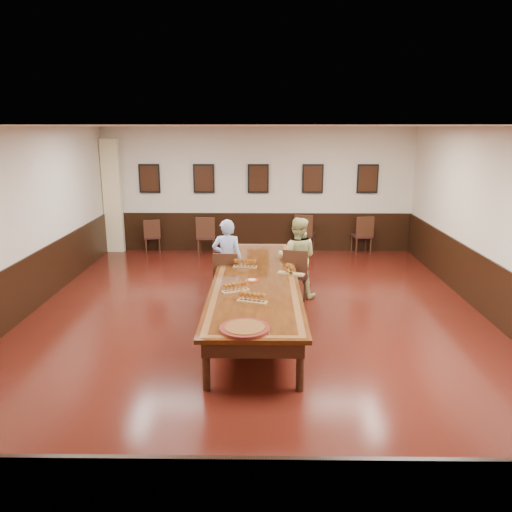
{
  "coord_description": "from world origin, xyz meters",
  "views": [
    {
      "loc": [
        0.11,
        -7.93,
        3.19
      ],
      "look_at": [
        0.0,
        0.5,
        1.0
      ],
      "focal_mm": 35.0,
      "sensor_mm": 36.0,
      "label": 1
    }
  ],
  "objects_px": {
    "carved_platter": "(245,328)",
    "spare_chair_a": "(152,236)",
    "chair_man": "(227,276)",
    "chair_woman": "(296,273)",
    "person_man": "(227,260)",
    "spare_chair_b": "(207,236)",
    "spare_chair_c": "(305,233)",
    "conference_table": "(256,286)",
    "person_woman": "(297,258)",
    "spare_chair_d": "(362,234)"
  },
  "relations": [
    {
      "from": "person_woman",
      "to": "spare_chair_b",
      "type": "bearing_deg",
      "value": -45.82
    },
    {
      "from": "person_man",
      "to": "spare_chair_c",
      "type": "bearing_deg",
      "value": -112.28
    },
    {
      "from": "spare_chair_c",
      "to": "spare_chair_b",
      "type": "bearing_deg",
      "value": 21.96
    },
    {
      "from": "spare_chair_a",
      "to": "person_man",
      "type": "xyz_separation_m",
      "value": [
        2.22,
        -3.64,
        0.33
      ]
    },
    {
      "from": "spare_chair_d",
      "to": "person_woman",
      "type": "relative_size",
      "value": 0.64
    },
    {
      "from": "conference_table",
      "to": "carved_platter",
      "type": "relative_size",
      "value": 7.32
    },
    {
      "from": "chair_woman",
      "to": "person_woman",
      "type": "distance_m",
      "value": 0.3
    },
    {
      "from": "chair_man",
      "to": "person_man",
      "type": "height_order",
      "value": "person_man"
    },
    {
      "from": "spare_chair_d",
      "to": "chair_man",
      "type": "bearing_deg",
      "value": 40.58
    },
    {
      "from": "person_man",
      "to": "carved_platter",
      "type": "xyz_separation_m",
      "value": [
        0.44,
        -3.28,
        0.0
      ]
    },
    {
      "from": "person_woman",
      "to": "chair_woman",
      "type": "bearing_deg",
      "value": 90.0
    },
    {
      "from": "spare_chair_a",
      "to": "spare_chair_b",
      "type": "relative_size",
      "value": 0.88
    },
    {
      "from": "spare_chair_b",
      "to": "spare_chair_d",
      "type": "distance_m",
      "value": 3.99
    },
    {
      "from": "spare_chair_c",
      "to": "carved_platter",
      "type": "xyz_separation_m",
      "value": [
        -1.32,
        -6.98,
        0.27
      ]
    },
    {
      "from": "spare_chair_d",
      "to": "person_woman",
      "type": "xyz_separation_m",
      "value": [
        -1.9,
        -3.44,
        0.28
      ]
    },
    {
      "from": "person_woman",
      "to": "carved_platter",
      "type": "xyz_separation_m",
      "value": [
        -0.89,
        -3.46,
        0.0
      ]
    },
    {
      "from": "chair_man",
      "to": "conference_table",
      "type": "height_order",
      "value": "chair_man"
    },
    {
      "from": "chair_man",
      "to": "carved_platter",
      "type": "bearing_deg",
      "value": 101.15
    },
    {
      "from": "chair_woman",
      "to": "person_man",
      "type": "bearing_deg",
      "value": 14.34
    },
    {
      "from": "spare_chair_c",
      "to": "carved_platter",
      "type": "distance_m",
      "value": 7.11
    },
    {
      "from": "person_woman",
      "to": "conference_table",
      "type": "bearing_deg",
      "value": 69.51
    },
    {
      "from": "conference_table",
      "to": "person_woman",
      "type": "bearing_deg",
      "value": 58.46
    },
    {
      "from": "chair_woman",
      "to": "carved_platter",
      "type": "distance_m",
      "value": 3.48
    },
    {
      "from": "spare_chair_d",
      "to": "conference_table",
      "type": "distance_m",
      "value": 5.41
    },
    {
      "from": "spare_chair_b",
      "to": "spare_chair_c",
      "type": "relative_size",
      "value": 0.99
    },
    {
      "from": "chair_man",
      "to": "spare_chair_c",
      "type": "bearing_deg",
      "value": -111.74
    },
    {
      "from": "carved_platter",
      "to": "spare_chair_a",
      "type": "bearing_deg",
      "value": 110.98
    },
    {
      "from": "person_man",
      "to": "conference_table",
      "type": "xyz_separation_m",
      "value": [
        0.55,
        -1.09,
        -0.16
      ]
    },
    {
      "from": "person_woman",
      "to": "conference_table",
      "type": "height_order",
      "value": "person_woman"
    },
    {
      "from": "chair_man",
      "to": "conference_table",
      "type": "bearing_deg",
      "value": 122.42
    },
    {
      "from": "spare_chair_a",
      "to": "chair_man",
      "type": "bearing_deg",
      "value": 106.31
    },
    {
      "from": "chair_man",
      "to": "spare_chair_d",
      "type": "height_order",
      "value": "spare_chair_d"
    },
    {
      "from": "chair_woman",
      "to": "carved_platter",
      "type": "xyz_separation_m",
      "value": [
        -0.86,
        -3.36,
        0.28
      ]
    },
    {
      "from": "spare_chair_c",
      "to": "carved_platter",
      "type": "bearing_deg",
      "value": 93.97
    },
    {
      "from": "spare_chair_b",
      "to": "conference_table",
      "type": "height_order",
      "value": "spare_chair_b"
    },
    {
      "from": "chair_woman",
      "to": "person_man",
      "type": "xyz_separation_m",
      "value": [
        -1.3,
        -0.07,
        0.28
      ]
    },
    {
      "from": "conference_table",
      "to": "spare_chair_d",
      "type": "bearing_deg",
      "value": 60.35
    },
    {
      "from": "chair_man",
      "to": "chair_woman",
      "type": "bearing_deg",
      "value": -169.08
    },
    {
      "from": "spare_chair_c",
      "to": "spare_chair_d",
      "type": "distance_m",
      "value": 1.46
    },
    {
      "from": "chair_woman",
      "to": "carved_platter",
      "type": "bearing_deg",
      "value": 86.62
    },
    {
      "from": "conference_table",
      "to": "carved_platter",
      "type": "xyz_separation_m",
      "value": [
        -0.11,
        -2.2,
        0.16
      ]
    },
    {
      "from": "chair_man",
      "to": "carved_platter",
      "type": "distance_m",
      "value": 3.23
    },
    {
      "from": "chair_woman",
      "to": "person_man",
      "type": "relative_size",
      "value": 0.64
    },
    {
      "from": "carved_platter",
      "to": "conference_table",
      "type": "bearing_deg",
      "value": 87.21
    },
    {
      "from": "spare_chair_b",
      "to": "person_woman",
      "type": "relative_size",
      "value": 0.65
    },
    {
      "from": "spare_chair_a",
      "to": "spare_chair_d",
      "type": "xyz_separation_m",
      "value": [
        5.44,
        -0.02,
        0.05
      ]
    },
    {
      "from": "chair_woman",
      "to": "spare_chair_b",
      "type": "relative_size",
      "value": 0.98
    },
    {
      "from": "chair_woman",
      "to": "spare_chair_b",
      "type": "bearing_deg",
      "value": -46.9
    },
    {
      "from": "chair_woman",
      "to": "person_man",
      "type": "distance_m",
      "value": 1.34
    },
    {
      "from": "chair_woman",
      "to": "spare_chair_b",
      "type": "height_order",
      "value": "spare_chair_b"
    }
  ]
}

